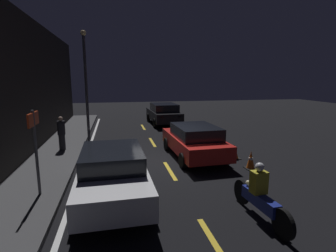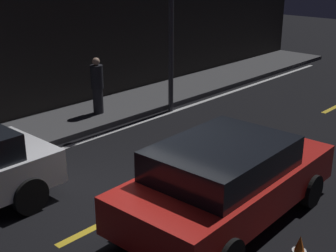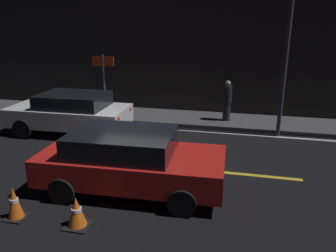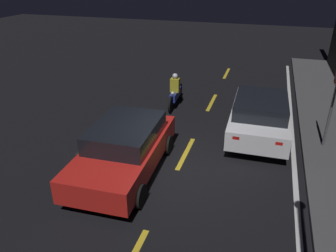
{
  "view_description": "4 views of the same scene",
  "coord_description": "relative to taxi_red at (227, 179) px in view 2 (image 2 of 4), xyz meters",
  "views": [
    {
      "loc": [
        -10.09,
        1.95,
        3.39
      ],
      "look_at": [
        1.29,
        -0.4,
        1.27
      ],
      "focal_mm": 28.0,
      "sensor_mm": 36.0,
      "label": 1
    },
    {
      "loc": [
        -5.3,
        -5.45,
        4.2
      ],
      "look_at": [
        0.89,
        0.36,
        1.13
      ],
      "focal_mm": 50.0,
      "sensor_mm": 36.0,
      "label": 2
    },
    {
      "loc": [
        2.87,
        -7.96,
        3.78
      ],
      "look_at": [
        1.08,
        -0.21,
        1.24
      ],
      "focal_mm": 35.0,
      "sensor_mm": 36.0,
      "label": 3
    },
    {
      "loc": [
        7.62,
        2.09,
        5.25
      ],
      "look_at": [
        -0.46,
        -0.42,
        1.14
      ],
      "focal_mm": 35.0,
      "sensor_mm": 36.0,
      "label": 4
    }
  ],
  "objects": [
    {
      "name": "lane_dash_c",
      "position": [
        -1.44,
        1.39,
        -0.75
      ],
      "size": [
        2.0,
        0.14,
        0.01
      ],
      "color": "gold",
      "rests_on": "ground"
    },
    {
      "name": "ground_plane",
      "position": [
        -0.44,
        1.39,
        -0.75
      ],
      "size": [
        56.0,
        56.0,
        0.0
      ],
      "primitive_type": "plane",
      "color": "black"
    },
    {
      "name": "lane_dash_d",
      "position": [
        3.06,
        1.39,
        -0.75
      ],
      "size": [
        2.0,
        0.14,
        0.01
      ],
      "color": "gold",
      "rests_on": "ground"
    },
    {
      "name": "raised_curb",
      "position": [
        -0.44,
        5.88,
        -0.68
      ],
      "size": [
        28.0,
        2.03,
        0.15
      ],
      "color": "#424244",
      "rests_on": "ground"
    },
    {
      "name": "pedestrian",
      "position": [
        1.89,
        5.74,
        0.17
      ],
      "size": [
        0.34,
        0.34,
        1.54
      ],
      "color": "black",
      "rests_on": "raised_curb"
    },
    {
      "name": "taxi_red",
      "position": [
        0.0,
        0.0,
        0.0
      ],
      "size": [
        4.28,
        2.1,
        1.42
      ],
      "rotation": [
        0.0,
        0.0,
        0.04
      ],
      "color": "red",
      "rests_on": "ground"
    },
    {
      "name": "lane_solid_kerb",
      "position": [
        -0.44,
        4.62,
        -0.75
      ],
      "size": [
        25.2,
        0.14,
        0.01
      ],
      "color": "silver",
      "rests_on": "ground"
    }
  ]
}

